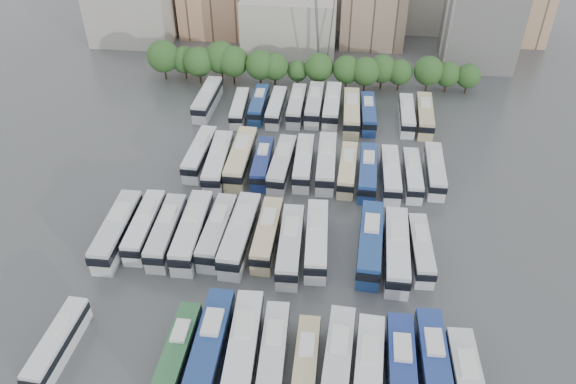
# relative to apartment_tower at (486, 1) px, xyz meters

# --- Properties ---
(ground) EXTENTS (220.00, 220.00, 0.00)m
(ground) POSITION_rel_apartment_tower_xyz_m (-34.00, -58.00, -13.00)
(ground) COLOR #424447
(ground) RESTS_ON ground
(tree_line) EXTENTS (65.08, 7.68, 8.13)m
(tree_line) POSITION_rel_apartment_tower_xyz_m (-37.40, -15.91, -8.67)
(tree_line) COLOR black
(tree_line) RESTS_ON ground
(apartment_tower) EXTENTS (14.00, 14.00, 26.00)m
(apartment_tower) POSITION_rel_apartment_tower_xyz_m (0.00, 0.00, 0.00)
(apartment_tower) COLOR silver
(apartment_tower) RESTS_ON ground
(bus_r0_s0) EXTENTS (2.95, 11.07, 3.44)m
(bus_r0_s0) POSITION_rel_apartment_tower_xyz_m (-55.42, -82.41, -11.31)
(bus_r0_s0) COLOR silver
(bus_r0_s0) RESTS_ON ground
(bus_r0_s4) EXTENTS (2.57, 11.31, 3.54)m
(bus_r0_s4) POSITION_rel_apartment_tower_xyz_m (-42.33, -81.93, -11.26)
(bus_r0_s4) COLOR #2D693B
(bus_r0_s4) RESTS_ON ground
(bus_r0_s5) EXTENTS (3.05, 13.59, 4.26)m
(bus_r0_s5) POSITION_rel_apartment_tower_xyz_m (-39.04, -81.23, -10.91)
(bus_r0_s5) COLOR navy
(bus_r0_s5) RESTS_ON ground
(bus_r0_s6) EXTENTS (3.55, 13.67, 4.25)m
(bus_r0_s6) POSITION_rel_apartment_tower_xyz_m (-35.52, -81.10, -10.91)
(bus_r0_s6) COLOR silver
(bus_r0_s6) RESTS_ON ground
(bus_r0_s7) EXTENTS (3.05, 12.10, 3.77)m
(bus_r0_s7) POSITION_rel_apartment_tower_xyz_m (-32.34, -81.22, -11.15)
(bus_r0_s7) COLOR silver
(bus_r0_s7) RESTS_ON ground
(bus_r0_s8) EXTENTS (2.44, 11.04, 3.46)m
(bus_r0_s8) POSITION_rel_apartment_tower_xyz_m (-28.88, -82.08, -11.30)
(bus_r0_s8) COLOR #C4B287
(bus_r0_s8) RESTS_ON ground
(bus_r0_s9) EXTENTS (3.42, 12.87, 4.00)m
(bus_r0_s9) POSITION_rel_apartment_tower_xyz_m (-25.63, -81.62, -11.04)
(bus_r0_s9) COLOR silver
(bus_r0_s9) RESTS_ON ground
(bus_r0_s10) EXTENTS (3.49, 13.14, 4.08)m
(bus_r0_s10) POSITION_rel_apartment_tower_xyz_m (-22.53, -82.66, -10.99)
(bus_r0_s10) COLOR silver
(bus_r0_s10) RESTS_ON ground
(bus_r0_s11) EXTENTS (2.81, 12.88, 4.04)m
(bus_r0_s11) POSITION_rel_apartment_tower_xyz_m (-19.18, -81.95, -11.02)
(bus_r0_s11) COLOR navy
(bus_r0_s11) RESTS_ON ground
(bus_r0_s12) EXTENTS (3.19, 12.93, 4.03)m
(bus_r0_s12) POSITION_rel_apartment_tower_xyz_m (-15.85, -80.88, -11.02)
(bus_r0_s12) COLOR navy
(bus_r0_s12) RESTS_ON ground
(bus_r1_s0) EXTENTS (3.11, 13.43, 4.20)m
(bus_r1_s0) POSITION_rel_apartment_tower_xyz_m (-55.43, -64.38, -10.94)
(bus_r1_s0) COLOR silver
(bus_r1_s0) RESTS_ON ground
(bus_r1_s1) EXTENTS (2.89, 12.24, 3.83)m
(bus_r1_s1) POSITION_rel_apartment_tower_xyz_m (-52.17, -62.90, -11.12)
(bus_r1_s1) COLOR white
(bus_r1_s1) RESTS_ON ground
(bus_r1_s2) EXTENTS (3.02, 12.56, 3.92)m
(bus_r1_s2) POSITION_rel_apartment_tower_xyz_m (-48.96, -63.70, -11.07)
(bus_r1_s2) COLOR silver
(bus_r1_s2) RESTS_ON ground
(bus_r1_s3) EXTENTS (3.18, 13.57, 4.24)m
(bus_r1_s3) POSITION_rel_apartment_tower_xyz_m (-45.54, -63.39, -10.92)
(bus_r1_s3) COLOR silver
(bus_r1_s3) RESTS_ON ground
(bus_r1_s4) EXTENTS (3.19, 12.61, 3.93)m
(bus_r1_s4) POSITION_rel_apartment_tower_xyz_m (-42.30, -62.89, -11.07)
(bus_r1_s4) COLOR silver
(bus_r1_s4) RESTS_ON ground
(bus_r1_s5) EXTENTS (3.60, 13.82, 4.30)m
(bus_r1_s5) POSITION_rel_apartment_tower_xyz_m (-39.18, -63.28, -10.89)
(bus_r1_s5) COLOR silver
(bus_r1_s5) RESTS_ON ground
(bus_r1_s6) EXTENTS (2.86, 12.24, 3.83)m
(bus_r1_s6) POSITION_rel_apartment_tower_xyz_m (-35.72, -62.61, -11.12)
(bus_r1_s6) COLOR beige
(bus_r1_s6) RESTS_ON ground
(bus_r1_s7) EXTENTS (3.23, 12.99, 4.05)m
(bus_r1_s7) POSITION_rel_apartment_tower_xyz_m (-32.42, -64.53, -11.01)
(bus_r1_s7) COLOR silver
(bus_r1_s7) RESTS_ON ground
(bus_r1_s8) EXTENTS (3.41, 13.03, 4.05)m
(bus_r1_s8) POSITION_rel_apartment_tower_xyz_m (-29.17, -63.09, -11.01)
(bus_r1_s8) COLOR white
(bus_r1_s8) RESTS_ON ground
(bus_r1_s10) EXTENTS (3.59, 13.65, 4.24)m
(bus_r1_s10) POSITION_rel_apartment_tower_xyz_m (-22.29, -63.07, -10.92)
(bus_r1_s10) COLOR navy
(bus_r1_s10) RESTS_ON ground
(bus_r1_s11) EXTENTS (3.15, 13.54, 4.23)m
(bus_r1_s11) POSITION_rel_apartment_tower_xyz_m (-18.99, -64.02, -10.92)
(bus_r1_s11) COLOR silver
(bus_r1_s11) RESTS_ON ground
(bus_r1_s12) EXTENTS (2.90, 11.28, 3.51)m
(bus_r1_s12) POSITION_rel_apartment_tower_xyz_m (-15.85, -63.08, -11.28)
(bus_r1_s12) COLOR silver
(bus_r1_s12) RESTS_ON ground
(bus_r2_s2) EXTENTS (3.09, 12.37, 3.85)m
(bus_r2_s2) POSITION_rel_apartment_tower_xyz_m (-49.06, -44.85, -11.11)
(bus_r2_s2) COLOR silver
(bus_r2_s2) RESTS_ON ground
(bus_r2_s3) EXTENTS (3.46, 13.39, 4.17)m
(bus_r2_s3) POSITION_rel_apartment_tower_xyz_m (-45.62, -47.03, -10.95)
(bus_r2_s3) COLOR silver
(bus_r2_s3) RESTS_ON ground
(bus_r2_s4) EXTENTS (3.10, 13.67, 4.28)m
(bus_r2_s4) POSITION_rel_apartment_tower_xyz_m (-42.30, -45.68, -10.90)
(bus_r2_s4) COLOR beige
(bus_r2_s4) RESTS_ON ground
(bus_r2_s5) EXTENTS (2.69, 11.33, 3.54)m
(bus_r2_s5) POSITION_rel_apartment_tower_xyz_m (-38.88, -46.14, -11.26)
(bus_r2_s5) COLOR navy
(bus_r2_s5) RESTS_ON ground
(bus_r2_s6) EXTENTS (3.35, 12.65, 3.93)m
(bus_r2_s6) POSITION_rel_apartment_tower_xyz_m (-35.77, -46.40, -11.07)
(bus_r2_s6) COLOR silver
(bus_r2_s6) RESTS_ON ground
(bus_r2_s7) EXTENTS (2.88, 12.18, 3.81)m
(bus_r2_s7) POSITION_rel_apartment_tower_xyz_m (-32.52, -45.40, -11.13)
(bus_r2_s7) COLOR silver
(bus_r2_s7) RESTS_ON ground
(bus_r2_s8) EXTENTS (3.05, 13.00, 4.06)m
(bus_r2_s8) POSITION_rel_apartment_tower_xyz_m (-29.00, -45.26, -11.00)
(bus_r2_s8) COLOR silver
(bus_r2_s8) RESTS_ON ground
(bus_r2_s9) EXTENTS (2.91, 11.63, 3.62)m
(bus_r2_s9) POSITION_rel_apartment_tower_xyz_m (-25.69, -46.39, -11.22)
(bus_r2_s9) COLOR beige
(bus_r2_s9) RESTS_ON ground
(bus_r2_s10) EXTENTS (2.96, 12.19, 3.80)m
(bus_r2_s10) POSITION_rel_apartment_tower_xyz_m (-22.62, -46.91, -11.13)
(bus_r2_s10) COLOR navy
(bus_r2_s10) RESTS_ON ground
(bus_r2_s11) EXTENTS (2.84, 11.99, 3.75)m
(bus_r2_s11) POSITION_rel_apartment_tower_xyz_m (-19.20, -46.96, -11.16)
(bus_r2_s11) COLOR white
(bus_r2_s11) RESTS_ON ground
(bus_r2_s12) EXTENTS (2.58, 11.11, 3.48)m
(bus_r2_s12) POSITION_rel_apartment_tower_xyz_m (-15.91, -46.59, -11.29)
(bus_r2_s12) COLOR silver
(bus_r2_s12) RESTS_ON ground
(bus_r2_s13) EXTENTS (2.73, 11.78, 3.69)m
(bus_r2_s13) POSITION_rel_apartment_tower_xyz_m (-12.51, -45.19, -11.19)
(bus_r2_s13) COLOR silver
(bus_r2_s13) RESTS_ON ground
(bus_r3_s1) EXTENTS (3.11, 12.71, 3.96)m
(bus_r3_s1) POSITION_rel_apartment_tower_xyz_m (-52.02, -26.92, -11.05)
(bus_r3_s1) COLOR silver
(bus_r3_s1) RESTS_ON ground
(bus_r3_s3) EXTENTS (2.92, 11.01, 3.42)m
(bus_r3_s3) POSITION_rel_apartment_tower_xyz_m (-45.64, -29.07, -11.32)
(bus_r3_s3) COLOR silver
(bus_r3_s3) RESTS_ON ground
(bus_r3_s4) EXTENTS (2.52, 11.22, 3.52)m
(bus_r3_s4) POSITION_rel_apartment_tower_xyz_m (-42.36, -27.46, -11.27)
(bus_r3_s4) COLOR navy
(bus_r3_s4) RESTS_ON ground
(bus_r3_s5) EXTENTS (2.67, 11.43, 3.57)m
(bus_r3_s5) POSITION_rel_apartment_tower_xyz_m (-39.07, -28.24, -11.25)
(bus_r3_s5) COLOR silver
(bus_r3_s5) RESTS_ON ground
(bus_r3_s6) EXTENTS (2.66, 11.94, 3.74)m
(bus_r3_s6) POSITION_rel_apartment_tower_xyz_m (-35.48, -27.30, -11.16)
(bus_r3_s6) COLOR silver
(bus_r3_s6) RESTS_ON ground
(bus_r3_s7) EXTENTS (2.79, 12.43, 3.89)m
(bus_r3_s7) POSITION_rel_apartment_tower_xyz_m (-32.29, -26.64, -11.09)
(bus_r3_s7) COLOR silver
(bus_r3_s7) RESTS_ON ground
(bus_r3_s8) EXTENTS (2.94, 12.88, 4.03)m
(bus_r3_s8) POSITION_rel_apartment_tower_xyz_m (-29.09, -26.87, -11.02)
(bus_r3_s8) COLOR silver
(bus_r3_s8) RESTS_ON ground
(bus_r3_s9) EXTENTS (3.15, 13.05, 4.08)m
(bus_r3_s9) POSITION_rel_apartment_tower_xyz_m (-25.57, -28.98, -11.00)
(bus_r3_s9) COLOR beige
(bus_r3_s9) RESTS_ON ground
(bus_r3_s10) EXTENTS (2.95, 11.54, 3.59)m
(bus_r3_s10) POSITION_rel_apartment_tower_xyz_m (-22.60, -28.58, -11.24)
(bus_r3_s10) COLOR navy
(bus_r3_s10) RESTS_ON ground
(bus_r3_s12) EXTENTS (2.51, 11.25, 3.53)m
(bus_r3_s12) POSITION_rel_apartment_tower_xyz_m (-15.81, -28.34, -11.27)
(bus_r3_s12) COLOR silver
(bus_r3_s12) RESTS_ON ground
(bus_r3_s13) EXTENTS (3.03, 12.22, 3.81)m
(bus_r3_s13) POSITION_rel_apartment_tower_xyz_m (-12.71, -28.30, -11.13)
(bus_r3_s13) COLOR #C9B68A
(bus_r3_s13) RESTS_ON ground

